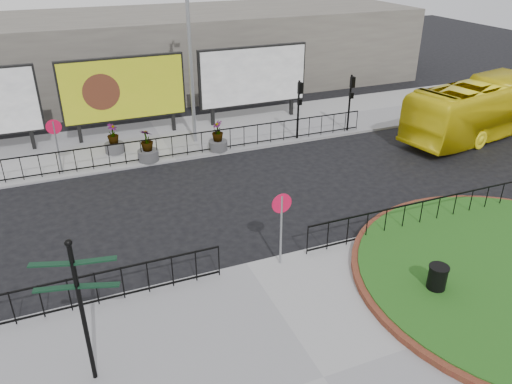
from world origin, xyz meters
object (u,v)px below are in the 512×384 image
bus (488,107)px  planter_a (114,142)px  litter_bin (437,280)px  planter_c (218,139)px  billboard_mid (124,89)px  planter_b (148,149)px  fingerpost_sign (80,299)px  lamp_post (190,47)px

bus → planter_a: bearing=64.6°
litter_bin → bus: (11.61, 9.96, 0.91)m
planter_a → planter_c: (4.70, -1.60, 0.03)m
billboard_mid → litter_bin: 17.64m
litter_bin → planter_b: (-5.70, 12.90, 0.08)m
fingerpost_sign → planter_c: size_ratio=2.60×
planter_a → billboard_mid: bearing=63.0°
litter_bin → planter_a: bearing=115.8°
fingerpost_sign → planter_c: 14.38m
fingerpost_sign → planter_a: bearing=98.0°
planter_b → bus: bearing=-9.7°
billboard_mid → planter_a: 2.95m
billboard_mid → planter_a: bearing=-117.0°
lamp_post → billboard_mid: bearing=146.7°
litter_bin → planter_b: 14.10m
litter_bin → planter_c: planter_c is taller
planter_c → fingerpost_sign: bearing=-120.2°
lamp_post → planter_a: size_ratio=6.48×
billboard_mid → lamp_post: size_ratio=0.67×
fingerpost_sign → planter_c: bearing=77.9°
fingerpost_sign → litter_bin: fingerpost_sign is taller
planter_c → planter_a: bearing=161.2°
bus → lamp_post: bearing=61.1°
planter_b → planter_c: size_ratio=1.03×
planter_c → billboard_mid: bearing=136.0°
bus → planter_b: bearing=68.7°
billboard_mid → planter_b: 4.06m
billboard_mid → planter_a: billboard_mid is taller
litter_bin → lamp_post: bearing=101.7°
planter_c → planter_b: bearing=180.0°
fingerpost_sign → lamp_post: bearing=83.1°
fingerpost_sign → litter_bin: 9.66m
litter_bin → planter_a: planter_a is taller
lamp_post → planter_a: bearing=-180.0°
planter_b → planter_c: 3.40m
bus → billboard_mid: bearing=58.1°
bus → planter_a: (-18.61, 4.54, -0.86)m
billboard_mid → litter_bin: size_ratio=6.51×
fingerpost_sign → planter_a: fingerpost_sign is taller
bus → planter_a: size_ratio=7.63×
lamp_post → bus: size_ratio=0.85×
lamp_post → litter_bin: lamp_post is taller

